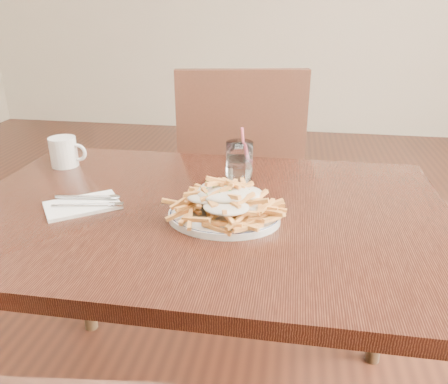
% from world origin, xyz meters
% --- Properties ---
extents(table, '(1.20, 0.80, 0.75)m').
position_xyz_m(table, '(0.00, 0.00, 0.67)').
color(table, black).
rests_on(table, ground).
extents(chair_far, '(0.54, 0.54, 1.01)m').
position_xyz_m(chair_far, '(0.00, 0.68, 0.57)').
color(chair_far, '#331911').
rests_on(chair_far, ground).
extents(fries_plate, '(0.30, 0.28, 0.02)m').
position_xyz_m(fries_plate, '(0.06, -0.06, 0.76)').
color(fries_plate, white).
rests_on(fries_plate, table).
extents(loaded_fries, '(0.29, 0.26, 0.07)m').
position_xyz_m(loaded_fries, '(0.06, -0.06, 0.81)').
color(loaded_fries, '#CE8A3F').
rests_on(loaded_fries, fries_plate).
extents(napkin, '(0.21, 0.19, 0.01)m').
position_xyz_m(napkin, '(-0.29, -0.05, 0.75)').
color(napkin, white).
rests_on(napkin, table).
extents(cutlery, '(0.19, 0.10, 0.01)m').
position_xyz_m(cutlery, '(-0.29, -0.04, 0.76)').
color(cutlery, silver).
rests_on(cutlery, napkin).
extents(water_glass, '(0.07, 0.07, 0.16)m').
position_xyz_m(water_glass, '(0.07, 0.16, 0.80)').
color(water_glass, white).
rests_on(water_glass, table).
extents(coffee_mug, '(0.11, 0.08, 0.09)m').
position_xyz_m(coffee_mug, '(-0.48, 0.22, 0.80)').
color(coffee_mug, white).
rests_on(coffee_mug, table).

